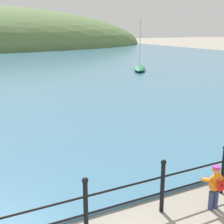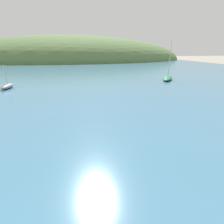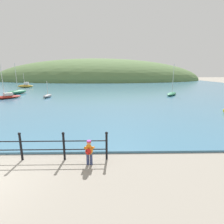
% 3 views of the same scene
% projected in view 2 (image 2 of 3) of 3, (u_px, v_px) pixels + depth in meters
% --- Properties ---
extents(water, '(80.00, 60.00, 0.10)m').
position_uv_depth(water, '(61.00, 72.00, 29.97)').
color(water, teal).
rests_on(water, ground).
extents(far_hillside, '(82.60, 45.43, 17.04)m').
position_uv_depth(far_hillside, '(70.00, 60.00, 64.42)').
color(far_hillside, '#567542').
rests_on(far_hillside, ground).
extents(boat_nearest_quay, '(2.85, 3.72, 4.51)m').
position_uv_depth(boat_nearest_quay, '(168.00, 78.00, 21.72)').
color(boat_nearest_quay, '#287551').
rests_on(boat_nearest_quay, water).
extents(boat_far_right, '(0.89, 2.26, 2.18)m').
position_uv_depth(boat_far_right, '(7.00, 86.00, 16.82)').
color(boat_far_right, gray).
rests_on(boat_far_right, water).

